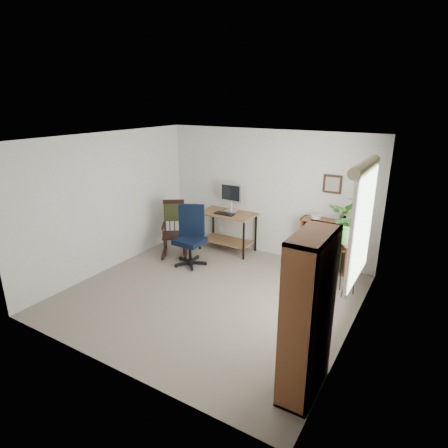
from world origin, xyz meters
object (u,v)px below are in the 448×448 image
Objects in this scene: office_chair at (190,236)px; tall_bookshelf at (308,316)px; rocking_chair at (174,228)px; desk at (227,232)px; low_bookshelf at (324,245)px.

tall_bookshelf reaches higher than office_chair.
tall_bookshelf is at bearing -57.73° from office_chair.
rocking_chair is 0.61× the size of tall_bookshelf.
low_bookshelf is (1.92, 0.12, 0.06)m from desk.
office_chair is 0.63× the size of tall_bookshelf.
desk is at bearing 52.83° from office_chair.
desk is at bearing 6.58° from rocking_chair.
tall_bookshelf reaches higher than rocking_chair.
desk is 1.19× the size of low_bookshelf.
low_bookshelf is at bearing 3.57° from desk.
low_bookshelf is 3.12m from tall_bookshelf.
desk is 1.02× the size of rocking_chair.
office_chair is 1.21× the size of low_bookshelf.
rocking_chair is at bearing 147.32° from tall_bookshelf.
low_bookshelf is 0.52× the size of tall_bookshelf.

